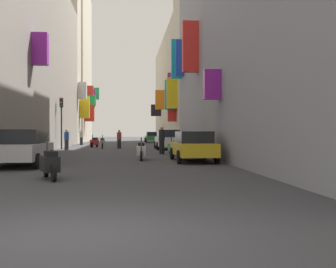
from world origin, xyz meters
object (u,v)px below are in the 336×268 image
scooter_green (174,148)px  scooter_red (94,142)px  pedestrian_crossing (162,140)px  pedestrian_near_left (81,137)px  scooter_black (50,164)px  pedestrian_far_away (67,140)px  parked_car_white (168,139)px  scooter_white (141,151)px  pedestrian_mid_street (119,139)px  pedestrian_near_right (159,137)px  parked_car_green (153,137)px  parked_car_silver (22,147)px  parked_car_yellow (193,146)px  traffic_light_near_corner (61,114)px  scooter_silver (102,143)px

scooter_green → scooter_red: bearing=113.7°
pedestrian_crossing → pedestrian_near_left: 19.02m
scooter_black → scooter_green: bearing=67.0°
scooter_green → pedestrian_far_away: (-7.35, 7.96, 0.32)m
parked_car_white → scooter_white: (-2.47, -12.01, -0.34)m
parked_car_white → pedestrian_near_left: bearing=125.8°
scooter_white → pedestrian_mid_street: (-1.39, 13.64, 0.30)m
scooter_black → pedestrian_near_right: (5.43, 30.33, 0.35)m
scooter_black → scooter_green: same height
parked_car_green → pedestrian_far_away: bearing=-110.3°
parked_car_silver → parked_car_yellow: bearing=14.3°
scooter_white → pedestrian_far_away: bearing=114.6°
parked_car_green → scooter_black: (-5.45, -40.79, -0.26)m
parked_car_yellow → parked_car_silver: (-7.40, -1.89, 0.03)m
pedestrian_near_left → traffic_light_near_corner: 10.13m
parked_car_white → scooter_red: parked_car_white is taller
pedestrian_near_right → pedestrian_near_left: bearing=174.3°
pedestrian_near_left → traffic_light_near_corner: traffic_light_near_corner is taller
pedestrian_near_right → pedestrian_far_away: size_ratio=1.03×
scooter_silver → pedestrian_far_away: size_ratio=1.14×
parked_car_white → scooter_red: size_ratio=2.42×
scooter_white → scooter_green: (2.02, 3.67, 0.00)m
parked_car_yellow → traffic_light_near_corner: traffic_light_near_corner is taller
parked_car_silver → pedestrian_near_right: 26.47m
parked_car_silver → scooter_black: parked_car_silver is taller
parked_car_yellow → pedestrian_mid_street: pedestrian_mid_street is taller
scooter_black → pedestrian_near_left: pedestrian_near_left is taller
scooter_green → scooter_silver: bearing=114.7°
pedestrian_crossing → pedestrian_near_left: (-6.94, 17.71, -0.07)m
scooter_red → pedestrian_near_left: size_ratio=1.12×
parked_car_white → pedestrian_near_right: 10.23m
parked_car_yellow → pedestrian_near_right: size_ratio=2.74×
traffic_light_near_corner → scooter_green: bearing=-49.8°
scooter_black → pedestrian_mid_street: 21.78m
parked_car_silver → scooter_silver: bearing=82.7°
scooter_silver → pedestrian_near_right: pedestrian_near_right is taller
pedestrian_near_left → scooter_red: bearing=-74.0°
parked_car_green → scooter_white: bearing=-94.3°
parked_car_silver → pedestrian_mid_street: bearing=77.9°
parked_car_white → parked_car_green: bearing=90.0°
parked_car_silver → pedestrian_near_left: size_ratio=2.67×
parked_car_white → scooter_red: bearing=143.4°
parked_car_silver → pedestrian_near_right: (7.46, 25.40, 0.03)m
parked_car_white → pedestrian_mid_street: 4.19m
parked_car_white → pedestrian_crossing: (-1.02, -6.69, 0.07)m
pedestrian_mid_street → traffic_light_near_corner: bearing=-173.4°
parked_car_silver → scooter_red: 19.75m
parked_car_silver → scooter_white: size_ratio=2.34×
pedestrian_near_left → pedestrian_near_right: 8.00m
pedestrian_near_right → scooter_silver: bearing=-122.7°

